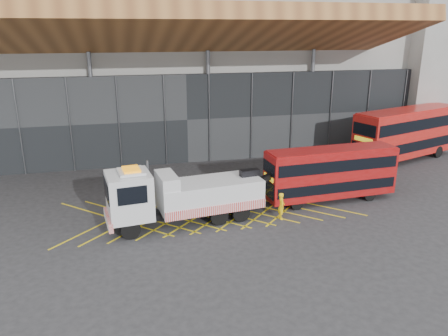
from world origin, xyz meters
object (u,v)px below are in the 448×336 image
object	(u,v)px
bus_towed	(331,172)
bus_second	(407,132)
worker	(281,206)
recovery_truck	(181,195)

from	to	relation	value
bus_towed	bus_second	bearing A→B (deg)	30.65
bus_second	worker	distance (m)	19.00
bus_towed	bus_second	xyz separation A→B (m)	(11.60, 7.73, 0.54)
bus_second	worker	bearing A→B (deg)	-166.76
bus_towed	bus_second	distance (m)	13.95
worker	bus_towed	bearing A→B (deg)	-53.41
bus_towed	worker	size ratio (longest dim) A/B	5.41
bus_towed	bus_second	size ratio (longest dim) A/B	0.79
recovery_truck	worker	size ratio (longest dim) A/B	6.57
bus_second	recovery_truck	bearing A→B (deg)	-176.57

